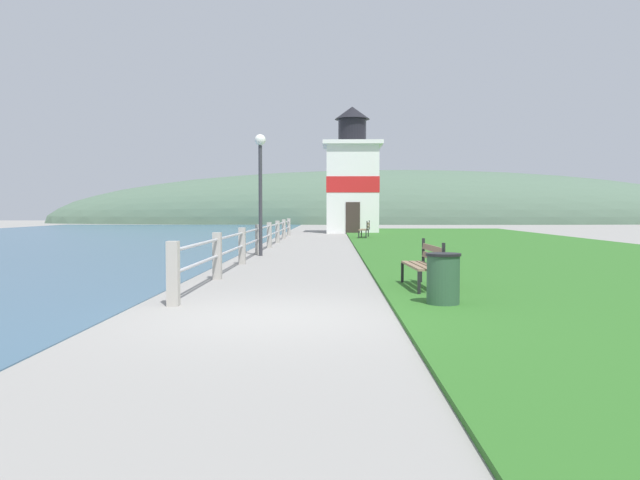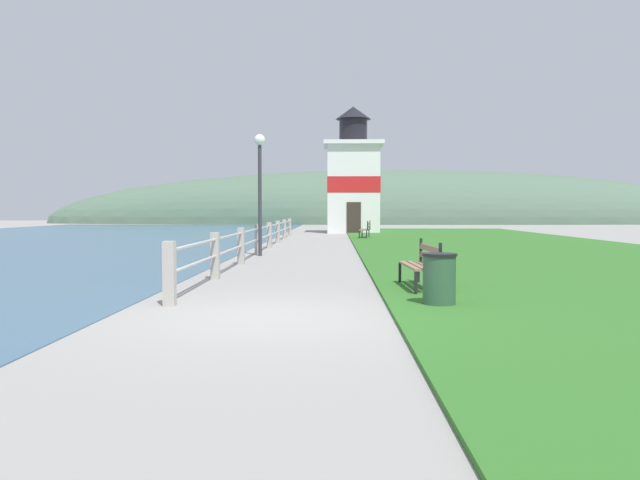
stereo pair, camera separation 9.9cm
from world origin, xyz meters
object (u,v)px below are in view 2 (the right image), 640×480
object	(u,v)px
park_bench_midway	(366,228)
lamp_post	(260,172)
lighthouse	(353,180)
trash_bin	(439,280)
park_bench_near	(422,262)

from	to	relation	value
park_bench_midway	lamp_post	xyz separation A→B (m)	(-4.09, -12.35, 2.20)
lighthouse	trash_bin	distance (m)	31.74
park_bench_near	trash_bin	size ratio (longest dim) A/B	2.15
park_bench_midway	trash_bin	xyz separation A→B (m)	(-0.05, -23.12, -0.12)
park_bench_midway	lamp_post	distance (m)	13.19
park_bench_midway	trash_bin	world-z (taller)	park_bench_midway
lighthouse	park_bench_near	bearing A→B (deg)	-89.24
lighthouse	trash_bin	size ratio (longest dim) A/B	9.84
park_bench_near	lamp_post	distance (m)	9.92
trash_bin	lamp_post	size ratio (longest dim) A/B	0.21
park_bench_near	park_bench_midway	world-z (taller)	same
lamp_post	trash_bin	bearing A→B (deg)	-69.45
trash_bin	park_bench_midway	bearing A→B (deg)	89.87
park_bench_midway	lamp_post	bearing A→B (deg)	78.62
lighthouse	lamp_post	distance (m)	21.15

